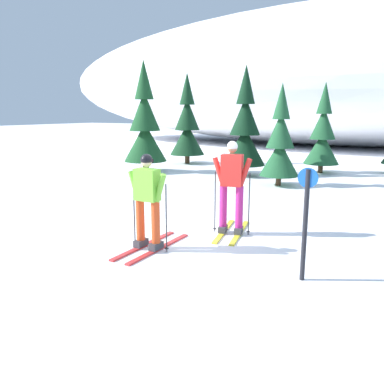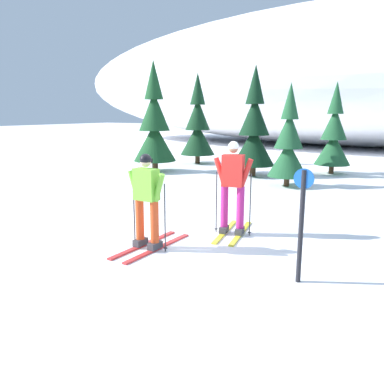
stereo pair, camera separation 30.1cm
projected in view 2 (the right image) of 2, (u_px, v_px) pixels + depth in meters
ground_plane at (202, 240)px, 7.42m from camera, size 120.00×120.00×0.00m
skier_red_jacket at (233, 186)px, 7.56m from camera, size 0.79×1.68×1.86m
skier_lime_jacket at (147, 200)px, 6.78m from camera, size 0.80×1.80×1.70m
pine_tree_far_left at (154, 126)px, 15.56m from camera, size 1.70×1.70×4.41m
pine_tree_left at (198, 126)px, 18.13m from camera, size 1.61×1.61×4.17m
pine_tree_center_left at (254, 130)px, 14.50m from camera, size 1.58×1.58×4.10m
pine_tree_center_right at (288, 144)px, 12.50m from camera, size 1.28×1.28×3.32m
pine_tree_right at (334, 136)px, 15.11m from camera, size 1.37×1.37×3.55m
snow_ridge_background at (359, 77)px, 27.23m from camera, size 47.39×20.08×9.64m
trail_marker_post at (301, 220)px, 5.41m from camera, size 0.28×0.07×1.65m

